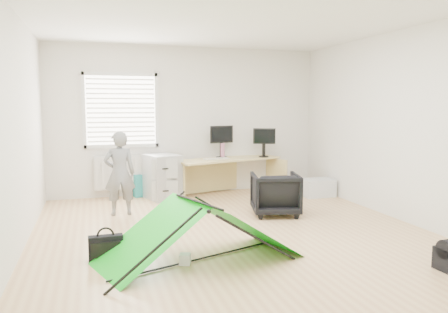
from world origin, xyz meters
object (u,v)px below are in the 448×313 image
object	(u,v)px
monitor_right	(264,147)
kite	(199,232)
monitor_left	(221,146)
storage_crate	(317,188)
desk	(228,176)
filing_cabinet	(162,176)
person	(120,173)
office_chair	(275,194)
thermos	(223,151)
laptop_bag	(106,248)

from	to	relation	value
monitor_right	kite	xyz separation A→B (m)	(-2.04, -3.23, -0.55)
monitor_left	storage_crate	world-z (taller)	monitor_left
desk	filing_cabinet	world-z (taller)	filing_cabinet
person	filing_cabinet	bearing A→B (deg)	-130.21
monitor_right	kite	bearing A→B (deg)	-98.92
filing_cabinet	office_chair	distance (m)	2.20
thermos	filing_cabinet	bearing A→B (deg)	-174.33
desk	kite	distance (m)	3.51
monitor_left	office_chair	bearing A→B (deg)	-91.18
filing_cabinet	desk	bearing A→B (deg)	-16.20
person	kite	bearing A→B (deg)	104.83
thermos	office_chair	bearing A→B (deg)	-80.36
person	office_chair	bearing A→B (deg)	161.59
desk	filing_cabinet	size ratio (longest dim) A/B	2.51
monitor_left	kite	size ratio (longest dim) A/B	0.22
office_chair	monitor_right	bearing A→B (deg)	-92.61
kite	monitor_left	bearing A→B (deg)	50.71
thermos	person	world-z (taller)	person
desk	kite	size ratio (longest dim) A/B	0.96
desk	monitor_left	bearing A→B (deg)	108.29
person	storage_crate	size ratio (longest dim) A/B	2.26
laptop_bag	filing_cabinet	bearing A→B (deg)	69.52
person	storage_crate	xyz separation A→B (m)	(3.50, 0.35, -0.47)
person	laptop_bag	size ratio (longest dim) A/B	3.53
thermos	storage_crate	size ratio (longest dim) A/B	0.49
person	storage_crate	bearing A→B (deg)	-176.14
monitor_left	laptop_bag	size ratio (longest dim) A/B	1.28
kite	monitor_right	bearing A→B (deg)	38.75
monitor_left	desk	bearing A→B (deg)	-67.02
filing_cabinet	kite	size ratio (longest dim) A/B	0.38
desk	laptop_bag	bearing A→B (deg)	-143.54
monitor_left	thermos	distance (m)	0.09
filing_cabinet	monitor_right	xyz separation A→B (m)	(1.93, 0.01, 0.48)
desk	storage_crate	xyz separation A→B (m)	(1.49, -0.65, -0.18)
monitor_left	office_chair	xyz separation A→B (m)	(0.31, -1.80, -0.57)
laptop_bag	storage_crate	bearing A→B (deg)	30.49
monitor_right	person	bearing A→B (deg)	-136.56
monitor_left	kite	distance (m)	3.64
person	laptop_bag	xyz separation A→B (m)	(-0.27, -1.93, -0.50)
monitor_right	person	size ratio (longest dim) A/B	0.33
monitor_right	storage_crate	distance (m)	1.24
desk	thermos	xyz separation A→B (m)	(-0.08, 0.09, 0.47)
kite	laptop_bag	world-z (taller)	kite
person	storage_crate	distance (m)	3.55
laptop_bag	kite	bearing A→B (deg)	-18.57
thermos	monitor_left	bearing A→B (deg)	106.27
thermos	laptop_bag	bearing A→B (deg)	-126.05
desk	kite	xyz separation A→B (m)	(-1.34, -3.24, -0.02)
filing_cabinet	monitor_left	size ratio (longest dim) A/B	1.71
desk	monitor_right	xyz separation A→B (m)	(0.70, -0.01, 0.53)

